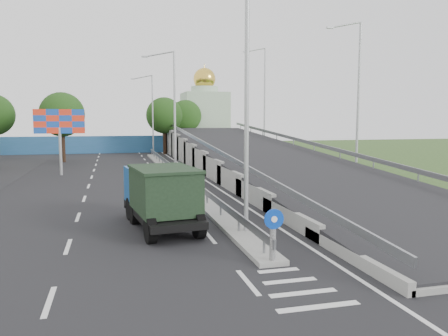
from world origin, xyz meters
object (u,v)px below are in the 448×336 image
object	(u,v)px
sign_bollard	(273,235)
church	(205,116)
lamp_post_mid	(172,105)
lamp_post_far	(151,110)
lamp_post_near	(242,89)
dump_truck	(160,193)
billboard	(59,125)

from	to	relation	value
sign_bollard	church	world-z (taller)	church
lamp_post_mid	lamp_post_far	xyz separation A→B (m)	(0.00, 20.00, 0.00)
lamp_post_near	lamp_post_mid	size ratio (longest dim) A/B	1.00
lamp_post_near	lamp_post_mid	xyz separation A→B (m)	(0.00, 20.00, 0.00)
church	dump_truck	xyz separation A→B (m)	(-12.89, -51.79, -3.82)
lamp_post_near	dump_truck	xyz separation A→B (m)	(-3.00, 2.21, -4.32)
sign_bollard	lamp_post_far	distance (m)	44.08
sign_bollard	lamp_post_near	size ratio (longest dim) A/B	0.17
church	dump_truck	size ratio (longest dim) A/B	2.18
lamp_post_mid	lamp_post_far	size ratio (longest dim) A/B	1.00
lamp_post_far	billboard	xyz separation A→B (m)	(-9.11, -18.00, -1.62)
lamp_post_far	dump_truck	world-z (taller)	lamp_post_far
dump_truck	sign_bollard	bearing A→B (deg)	-71.73
church	billboard	world-z (taller)	church
sign_bollard	dump_truck	distance (m)	6.71
lamp_post_mid	lamp_post_near	bearing A→B (deg)	-90.00
billboard	lamp_post_far	bearing A→B (deg)	63.16
lamp_post_mid	dump_truck	distance (m)	18.55
lamp_post_far	dump_truck	size ratio (longest dim) A/B	1.60
lamp_post_far	church	xyz separation A→B (m)	(9.89, 14.00, -0.50)
billboard	dump_truck	bearing A→B (deg)	-72.83
lamp_post_near	lamp_post_far	world-z (taller)	same
church	billboard	size ratio (longest dim) A/B	2.51
church	billboard	bearing A→B (deg)	-120.70
sign_bollard	lamp_post_mid	world-z (taller)	lamp_post_mid
lamp_post_near	lamp_post_far	bearing A→B (deg)	90.00
lamp_post_near	lamp_post_far	size ratio (longest dim) A/B	1.00
lamp_post_near	lamp_post_mid	world-z (taller)	same
sign_bollard	billboard	xyz separation A→B (m)	(-9.00, 25.83, 3.15)
church	dump_truck	world-z (taller)	church
lamp_post_near	dump_truck	size ratio (longest dim) A/B	1.60
sign_bollard	lamp_post_near	distance (m)	6.12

